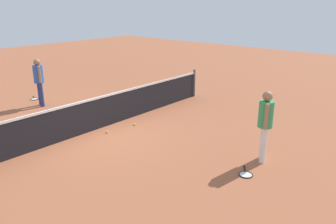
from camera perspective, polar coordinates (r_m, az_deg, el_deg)
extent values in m
plane|color=#9E5638|center=(10.05, -12.86, -3.18)|extent=(40.00, 40.00, 0.00)
cylinder|color=#4C4C51|center=(13.30, 4.46, 4.94)|extent=(0.09, 0.09, 1.07)
cube|color=black|center=(9.90, -13.05, -0.73)|extent=(10.00, 0.02, 0.91)
cube|color=white|center=(9.75, -13.25, 1.96)|extent=(10.00, 0.04, 0.06)
cylinder|color=white|center=(8.12, 15.86, -5.52)|extent=(0.19, 0.19, 0.85)
cylinder|color=white|center=(8.32, 15.82, -4.92)|extent=(0.19, 0.19, 0.85)
cylinder|color=#339959|center=(7.96, 16.30, -0.35)|extent=(0.46, 0.46, 0.62)
cylinder|color=#9E704C|center=(7.75, 16.36, -0.71)|extent=(0.12, 0.12, 0.58)
cylinder|color=#9E704C|center=(8.16, 16.26, 0.25)|extent=(0.12, 0.12, 0.58)
sphere|color=#9E704C|center=(7.84, 16.57, 2.59)|extent=(0.31, 0.31, 0.23)
cylinder|color=navy|center=(12.77, -20.69, 2.72)|extent=(0.17, 0.17, 0.85)
cylinder|color=navy|center=(12.98, -20.91, 2.93)|extent=(0.17, 0.17, 0.85)
cylinder|color=#2D59B2|center=(12.72, -21.17, 6.02)|extent=(0.42, 0.42, 0.62)
cylinder|color=#9E704C|center=(12.50, -20.97, 5.94)|extent=(0.11, 0.11, 0.58)
cylinder|color=#9E704C|center=(12.92, -21.39, 6.26)|extent=(0.11, 0.11, 0.58)
sphere|color=#9E704C|center=(12.64, -21.39, 7.89)|extent=(0.29, 0.29, 0.23)
torus|color=black|center=(7.63, 13.06, -10.32)|extent=(0.43, 0.43, 0.02)
cylinder|color=silver|center=(7.63, 13.06, -10.32)|extent=(0.37, 0.37, 0.00)
cylinder|color=black|center=(7.88, 12.88, -9.31)|extent=(0.25, 0.18, 0.03)
torus|color=black|center=(13.93, -21.74, 2.06)|extent=(0.41, 0.41, 0.02)
cylinder|color=silver|center=(13.93, -21.74, 2.06)|extent=(0.35, 0.35, 0.00)
cylinder|color=black|center=(14.20, -21.86, 2.36)|extent=(0.14, 0.27, 0.03)
sphere|color=#C6E033|center=(10.29, -5.69, -2.08)|extent=(0.07, 0.07, 0.07)
sphere|color=#C6E033|center=(9.81, -10.29, -3.34)|extent=(0.07, 0.07, 0.07)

